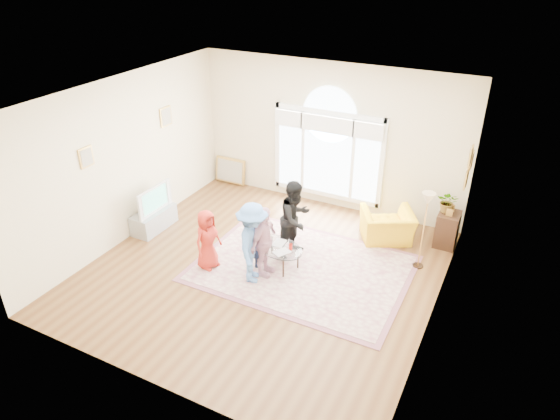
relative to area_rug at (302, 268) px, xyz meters
The scene contains 18 objects.
ground 0.72m from the area_rug, 147.98° to the right, with size 6.00×6.00×0.00m, color #563419.
room_shell 2.97m from the area_rug, 103.78° to the left, with size 6.00×6.00×6.00m.
area_rug is the anchor object (origin of this frame).
rug_border 0.00m from the area_rug, 143.13° to the right, with size 3.80×2.80×0.01m, color #854E5B.
tv_console 3.37m from the area_rug, behind, with size 0.45×1.00×0.42m, color #94979C.
television 3.42m from the area_rug, behind, with size 0.16×0.97×0.56m.
coffee_table 0.61m from the area_rug, 163.80° to the right, with size 1.20×0.95×0.54m.
armchair 2.01m from the area_rug, 57.28° to the left, with size 0.98×0.85×0.64m, color yellow.
side_cabinet 2.99m from the area_rug, 43.12° to the left, with size 0.40×0.50×0.70m, color black.
floor_lamp 2.49m from the area_rug, 29.01° to the left, with size 0.29×0.29×1.51m.
plant_pedestal 2.96m from the area_rug, 44.71° to the left, with size 0.20×0.20×0.70m, color white.
potted_plant 3.08m from the area_rug, 44.71° to the left, with size 0.39×0.34×0.43m, color #33722D.
leaning_picture 4.00m from the area_rug, 141.00° to the left, with size 0.80×0.05×0.62m, color tan.
child_red 1.81m from the area_rug, 154.76° to the right, with size 0.56×0.36×1.14m, color #B2271B.
child_navy 0.99m from the area_rug, 161.35° to the right, with size 0.40×0.27×1.11m, color #16213A.
child_black 0.91m from the area_rug, 131.30° to the left, with size 0.73×0.57×1.51m, color black.
child_pink 0.99m from the area_rug, 138.22° to the right, with size 0.78×0.33×1.34m, color #DFA3B9.
child_blue 1.21m from the area_rug, 131.38° to the right, with size 0.96×0.55×1.49m, color #4D7BBF.
Camera 1 is at (3.68, -6.53, 5.31)m, focal length 32.00 mm.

